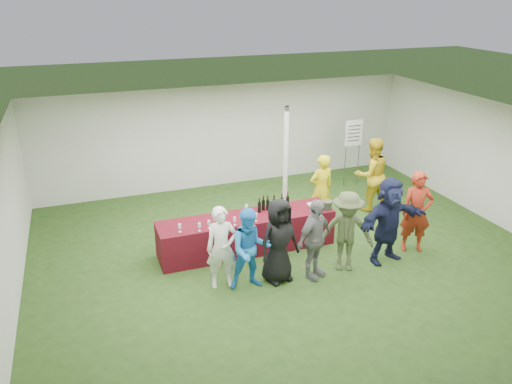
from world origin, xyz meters
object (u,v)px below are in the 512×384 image
object	(u,v)px
staff_back	(371,175)
customer_6	(417,212)
serving_table	(247,233)
customer_2	(279,241)
customer_0	(222,248)
customer_5	(388,220)
dump_bucket	(326,205)
staff_pourer	(321,189)
wine_list_sign	(353,138)
customer_3	(315,239)
customer_4	(346,232)
customer_1	(250,249)

from	to	relation	value
staff_back	customer_6	world-z (taller)	staff_back
serving_table	customer_2	bearing A→B (deg)	-82.42
staff_back	customer_2	xyz separation A→B (m)	(-3.27, -2.18, -0.09)
serving_table	customer_0	bearing A→B (deg)	-127.33
customer_5	customer_6	distance (m)	0.79
dump_bucket	customer_5	xyz separation A→B (m)	(0.76, -1.12, 0.02)
customer_6	customer_2	bearing A→B (deg)	-155.26
staff_pourer	wine_list_sign	bearing A→B (deg)	-141.76
customer_2	customer_6	distance (m)	3.03
serving_table	staff_back	bearing A→B (deg)	14.65
wine_list_sign	customer_0	bearing A→B (deg)	-142.49
serving_table	customer_6	size ratio (longest dim) A/B	2.14
staff_pourer	customer_0	xyz separation A→B (m)	(-2.83, -1.74, -0.05)
customer_2	customer_3	distance (m)	0.66
wine_list_sign	staff_back	xyz separation A→B (m)	(-0.41, -1.60, -0.42)
wine_list_sign	staff_pourer	bearing A→B (deg)	-135.12
staff_back	staff_pourer	bearing A→B (deg)	12.31
customer_2	customer_5	bearing A→B (deg)	-14.13
staff_back	customer_6	distance (m)	2.08
staff_back	customer_4	xyz separation A→B (m)	(-1.94, -2.26, -0.10)
customer_3	customer_4	xyz separation A→B (m)	(0.68, 0.05, 0.02)
dump_bucket	staff_pourer	xyz separation A→B (m)	(0.32, 0.85, -0.02)
serving_table	customer_1	xyz separation A→B (m)	(-0.39, -1.33, 0.39)
dump_bucket	customer_5	world-z (taller)	customer_5
staff_back	customer_3	bearing A→B (deg)	43.27
customer_1	customer_3	xyz separation A→B (m)	(1.21, -0.08, 0.02)
customer_3	customer_6	size ratio (longest dim) A/B	0.92
customer_2	dump_bucket	bearing A→B (deg)	22.72
staff_pourer	customer_2	world-z (taller)	staff_pourer
customer_1	staff_pourer	bearing A→B (deg)	46.90
wine_list_sign	customer_3	xyz separation A→B (m)	(-3.04, -3.90, -0.54)
serving_table	customer_2	xyz separation A→B (m)	(0.17, -1.28, 0.43)
serving_table	staff_back	world-z (taller)	staff_back
wine_list_sign	customer_0	size ratio (longest dim) A/B	1.17
customer_6	staff_pourer	bearing A→B (deg)	146.68
dump_bucket	customer_4	size ratio (longest dim) A/B	0.15
customer_2	customer_5	world-z (taller)	customer_5
customer_0	staff_back	bearing A→B (deg)	30.88
serving_table	customer_2	distance (m)	1.36
dump_bucket	customer_1	bearing A→B (deg)	-151.61
dump_bucket	customer_0	bearing A→B (deg)	-160.50
customer_0	dump_bucket	bearing A→B (deg)	25.29
customer_5	serving_table	bearing A→B (deg)	140.94
customer_0	customer_3	world-z (taller)	customer_3
staff_pourer	customer_4	world-z (taller)	staff_pourer
dump_bucket	customer_5	distance (m)	1.35
serving_table	customer_5	bearing A→B (deg)	-28.92
customer_1	customer_2	distance (m)	0.56
customer_0	customer_4	world-z (taller)	customer_4
customer_2	customer_6	size ratio (longest dim) A/B	0.95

